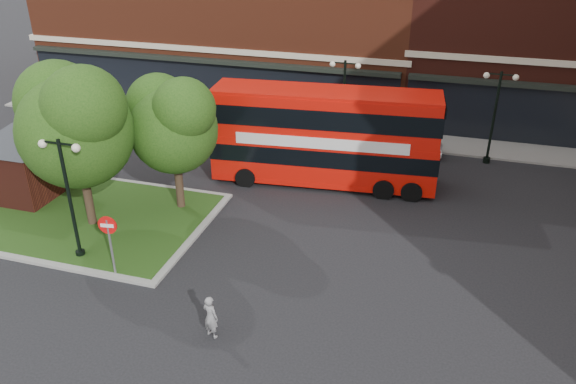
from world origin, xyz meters
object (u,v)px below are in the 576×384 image
(bus, at_px, (324,131))
(woman, at_px, (211,317))
(car_silver, at_px, (302,126))
(car_white, at_px, (407,143))

(bus, xyz_separation_m, woman, (-0.77, -12.14, -1.96))
(car_silver, height_order, car_white, car_silver)
(bus, relative_size, woman, 7.20)
(woman, bearing_deg, car_silver, -65.06)
(bus, bearing_deg, woman, -99.15)
(car_silver, distance_m, car_white, 6.41)
(woman, relative_size, car_white, 0.40)
(bus, height_order, car_white, bus)
(bus, xyz_separation_m, car_silver, (-2.71, 5.72, -2.02))
(bus, height_order, woman, bus)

